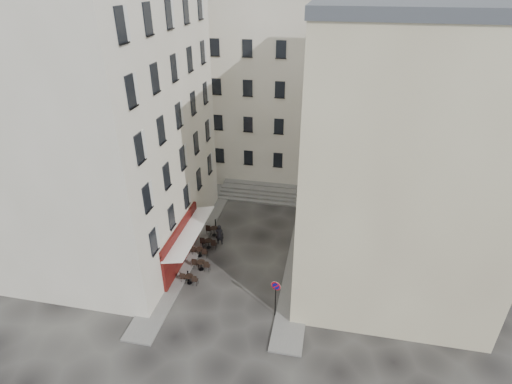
% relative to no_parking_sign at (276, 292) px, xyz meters
% --- Properties ---
extents(ground, '(90.00, 90.00, 0.00)m').
position_rel_no_parking_sign_xyz_m(ground, '(-3.46, 3.01, -2.00)').
color(ground, black).
rests_on(ground, ground).
extents(sidewalk_left, '(2.00, 22.00, 0.12)m').
position_rel_no_parking_sign_xyz_m(sidewalk_left, '(-7.96, 7.01, -1.94)').
color(sidewalk_left, slate).
rests_on(sidewalk_left, ground).
extents(sidewalk_right, '(2.00, 18.00, 0.12)m').
position_rel_no_parking_sign_xyz_m(sidewalk_right, '(1.04, 6.01, -1.94)').
color(sidewalk_right, slate).
rests_on(sidewalk_right, ground).
extents(building_left, '(12.20, 16.20, 20.60)m').
position_rel_no_parking_sign_xyz_m(building_left, '(-13.96, 6.01, 8.31)').
color(building_left, beige).
rests_on(building_left, ground).
extents(building_right, '(12.20, 14.20, 18.60)m').
position_rel_no_parking_sign_xyz_m(building_right, '(7.04, 6.51, 7.31)').
color(building_right, tan).
rests_on(building_right, ground).
extents(building_back, '(18.20, 10.20, 18.60)m').
position_rel_no_parking_sign_xyz_m(building_back, '(-4.46, 22.01, 7.31)').
color(building_back, beige).
rests_on(building_back, ground).
extents(cafe_storefront, '(1.74, 7.30, 3.50)m').
position_rel_no_parking_sign_xyz_m(cafe_storefront, '(-7.78, 4.01, -0.12)').
color(cafe_storefront, '#44090D').
rests_on(cafe_storefront, ground).
extents(stone_steps, '(9.00, 3.15, 0.80)m').
position_rel_no_parking_sign_xyz_m(stone_steps, '(-3.46, 15.59, -1.60)').
color(stone_steps, '#65625F').
rests_on(stone_steps, ground).
extents(bollard_near, '(0.12, 0.12, 0.98)m').
position_rel_no_parking_sign_xyz_m(bollard_near, '(-6.71, 2.01, -1.48)').
color(bollard_near, black).
rests_on(bollard_near, ground).
extents(bollard_mid, '(0.12, 0.12, 0.98)m').
position_rel_no_parking_sign_xyz_m(bollard_mid, '(-6.71, 5.51, -1.48)').
color(bollard_mid, black).
rests_on(bollard_mid, ground).
extents(bollard_far, '(0.12, 0.12, 0.98)m').
position_rel_no_parking_sign_xyz_m(bollard_far, '(-6.71, 9.01, -1.48)').
color(bollard_far, black).
rests_on(bollard_far, ground).
extents(no_parking_sign, '(0.63, 0.21, 2.83)m').
position_rel_no_parking_sign_xyz_m(no_parking_sign, '(0.00, 0.00, 0.00)').
color(no_parking_sign, black).
rests_on(no_parking_sign, ground).
extents(bistro_table_a, '(1.28, 0.60, 0.90)m').
position_rel_no_parking_sign_xyz_m(bistro_table_a, '(-6.54, 1.81, -1.54)').
color(bistro_table_a, black).
rests_on(bistro_table_a, ground).
extents(bistro_table_b, '(1.37, 0.64, 0.97)m').
position_rel_no_parking_sign_xyz_m(bistro_table_b, '(-6.19, 3.46, -1.51)').
color(bistro_table_b, black).
rests_on(bistro_table_b, ground).
extents(bistro_table_c, '(1.29, 0.60, 0.91)m').
position_rel_no_parking_sign_xyz_m(bistro_table_c, '(-6.83, 5.00, -1.54)').
color(bistro_table_c, black).
rests_on(bistro_table_c, ground).
extents(bistro_table_d, '(1.35, 0.63, 0.95)m').
position_rel_no_parking_sign_xyz_m(bistro_table_d, '(-6.47, 6.21, -1.52)').
color(bistro_table_d, black).
rests_on(bistro_table_d, ground).
extents(bistro_table_e, '(1.41, 0.66, 0.99)m').
position_rel_no_parking_sign_xyz_m(bistro_table_e, '(-6.52, 8.00, -1.50)').
color(bistro_table_e, black).
rests_on(bistro_table_e, ground).
extents(pedestrian, '(0.70, 0.48, 1.86)m').
position_rel_no_parking_sign_xyz_m(pedestrian, '(-5.73, 6.93, -1.07)').
color(pedestrian, black).
rests_on(pedestrian, ground).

